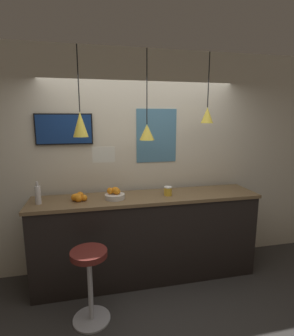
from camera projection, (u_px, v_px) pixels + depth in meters
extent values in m
plane|color=#33302D|center=(161.00, 314.00, 2.77)|extent=(14.00, 14.00, 0.00)
cube|color=beige|center=(141.00, 162.00, 3.54)|extent=(8.00, 0.06, 2.90)
cube|color=black|center=(147.00, 239.00, 3.33)|extent=(2.75, 0.54, 1.05)
cube|color=brown|center=(147.00, 197.00, 3.23)|extent=(2.79, 0.58, 0.04)
cylinder|color=#B7B7BC|center=(92.00, 319.00, 2.69)|extent=(0.38, 0.38, 0.02)
cylinder|color=#B7B7BC|center=(90.00, 288.00, 2.62)|extent=(0.05, 0.05, 0.69)
cylinder|color=#5B1E19|center=(89.00, 254.00, 2.55)|extent=(0.36, 0.36, 0.06)
cylinder|color=beige|center=(115.00, 196.00, 3.10)|extent=(0.23, 0.23, 0.06)
sphere|color=orange|center=(117.00, 191.00, 3.08)|extent=(0.07, 0.07, 0.07)
sphere|color=orange|center=(110.00, 191.00, 3.09)|extent=(0.08, 0.08, 0.08)
sphere|color=orange|center=(116.00, 191.00, 3.09)|extent=(0.09, 0.09, 0.09)
sphere|color=orange|center=(114.00, 190.00, 3.15)|extent=(0.07, 0.07, 0.07)
sphere|color=orange|center=(115.00, 190.00, 3.13)|extent=(0.08, 0.08, 0.08)
sphere|color=orange|center=(75.00, 197.00, 3.03)|extent=(0.08, 0.08, 0.08)
sphere|color=orange|center=(78.00, 198.00, 2.99)|extent=(0.09, 0.09, 0.09)
sphere|color=orange|center=(78.00, 197.00, 3.02)|extent=(0.08, 0.08, 0.08)
sphere|color=orange|center=(80.00, 195.00, 3.11)|extent=(0.08, 0.08, 0.08)
sphere|color=orange|center=(76.00, 197.00, 3.06)|extent=(0.08, 0.08, 0.08)
sphere|color=orange|center=(78.00, 198.00, 3.02)|extent=(0.07, 0.07, 0.07)
sphere|color=orange|center=(77.00, 198.00, 3.01)|extent=(0.08, 0.08, 0.08)
sphere|color=orange|center=(84.00, 198.00, 3.02)|extent=(0.07, 0.07, 0.07)
cylinder|color=silver|center=(38.00, 195.00, 2.90)|extent=(0.06, 0.06, 0.20)
cylinder|color=silver|center=(37.00, 184.00, 2.88)|extent=(0.03, 0.03, 0.05)
cylinder|color=gold|center=(168.00, 191.00, 3.24)|extent=(0.10, 0.10, 0.10)
cylinder|color=white|center=(168.00, 187.00, 3.23)|extent=(0.10, 0.10, 0.01)
cylinder|color=black|center=(78.00, 79.00, 2.81)|extent=(0.01, 0.01, 0.70)
cone|color=yellow|center=(80.00, 124.00, 2.90)|extent=(0.17, 0.17, 0.28)
sphere|color=#F9EFCC|center=(81.00, 135.00, 2.92)|extent=(0.04, 0.04, 0.04)
cylinder|color=black|center=(147.00, 87.00, 2.98)|extent=(0.01, 0.01, 0.84)
cone|color=yellow|center=(147.00, 132.00, 3.08)|extent=(0.18, 0.18, 0.19)
sphere|color=#F9EFCC|center=(147.00, 138.00, 3.09)|extent=(0.04, 0.04, 0.04)
cylinder|color=black|center=(209.00, 80.00, 3.13)|extent=(0.01, 0.01, 0.64)
cone|color=yellow|center=(207.00, 115.00, 3.20)|extent=(0.15, 0.15, 0.19)
sphere|color=#F9EFCC|center=(207.00, 122.00, 3.22)|extent=(0.04, 0.04, 0.04)
cube|color=black|center=(64.00, 129.00, 3.20)|extent=(0.68, 0.04, 0.38)
cube|color=navy|center=(64.00, 129.00, 3.18)|extent=(0.65, 0.01, 0.35)
cube|color=white|center=(104.00, 155.00, 2.81)|extent=(0.24, 0.01, 0.17)
cube|color=teal|center=(157.00, 136.00, 3.48)|extent=(0.54, 0.01, 0.70)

